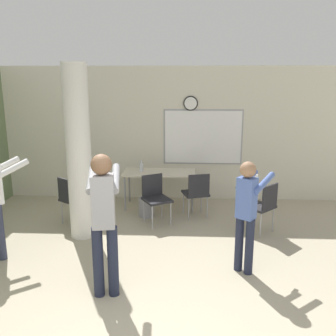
{
  "coord_description": "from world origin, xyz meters",
  "views": [
    {
      "loc": [
        0.41,
        -2.8,
        2.58
      ],
      "look_at": [
        0.13,
        2.98,
        1.17
      ],
      "focal_mm": 40.0,
      "sensor_mm": 36.0,
      "label": 1
    }
  ],
  "objects_px": {
    "person_playing_front": "(104,214)",
    "chair_table_front": "(155,196)",
    "chair_mid_room": "(262,204)",
    "chair_near_pillar": "(72,197)",
    "chair_table_right": "(197,191)",
    "person_playing_side": "(247,208)",
    "folding_table": "(159,174)",
    "bottle_on_table": "(141,167)"
  },
  "relations": [
    {
      "from": "folding_table",
      "to": "chair_table_right",
      "type": "bearing_deg",
      "value": -38.03
    },
    {
      "from": "folding_table",
      "to": "chair_near_pillar",
      "type": "xyz_separation_m",
      "value": [
        -1.48,
        -1.01,
        -0.17
      ]
    },
    {
      "from": "chair_near_pillar",
      "to": "chair_table_right",
      "type": "bearing_deg",
      "value": 11.18
    },
    {
      "from": "folding_table",
      "to": "chair_near_pillar",
      "type": "height_order",
      "value": "chair_near_pillar"
    },
    {
      "from": "chair_near_pillar",
      "to": "bottle_on_table",
      "type": "bearing_deg",
      "value": 42.82
    },
    {
      "from": "folding_table",
      "to": "chair_table_front",
      "type": "distance_m",
      "value": 0.87
    },
    {
      "from": "chair_mid_room",
      "to": "chair_table_right",
      "type": "relative_size",
      "value": 1.0
    },
    {
      "from": "chair_table_front",
      "to": "bottle_on_table",
      "type": "bearing_deg",
      "value": 111.93
    },
    {
      "from": "person_playing_front",
      "to": "chair_table_front",
      "type": "bearing_deg",
      "value": 80.06
    },
    {
      "from": "folding_table",
      "to": "person_playing_side",
      "type": "relative_size",
      "value": 0.94
    },
    {
      "from": "folding_table",
      "to": "person_playing_side",
      "type": "height_order",
      "value": "person_playing_side"
    },
    {
      "from": "chair_table_front",
      "to": "chair_near_pillar",
      "type": "height_order",
      "value": "same"
    },
    {
      "from": "bottle_on_table",
      "to": "chair_table_front",
      "type": "bearing_deg",
      "value": -68.07
    },
    {
      "from": "chair_table_right",
      "to": "chair_table_front",
      "type": "xyz_separation_m",
      "value": [
        -0.75,
        -0.28,
        0.0
      ]
    },
    {
      "from": "chair_table_right",
      "to": "chair_near_pillar",
      "type": "distance_m",
      "value": 2.25
    },
    {
      "from": "chair_table_right",
      "to": "bottle_on_table",
      "type": "bearing_deg",
      "value": 151.67
    },
    {
      "from": "chair_table_right",
      "to": "person_playing_front",
      "type": "distance_m",
      "value": 2.9
    },
    {
      "from": "folding_table",
      "to": "bottle_on_table",
      "type": "xyz_separation_m",
      "value": [
        -0.37,
        0.02,
        0.14
      ]
    },
    {
      "from": "chair_table_right",
      "to": "person_playing_side",
      "type": "distance_m",
      "value": 2.1
    },
    {
      "from": "chair_mid_room",
      "to": "chair_near_pillar",
      "type": "height_order",
      "value": "same"
    },
    {
      "from": "chair_table_front",
      "to": "person_playing_front",
      "type": "distance_m",
      "value": 2.42
    },
    {
      "from": "chair_table_front",
      "to": "person_playing_side",
      "type": "relative_size",
      "value": 0.57
    },
    {
      "from": "bottle_on_table",
      "to": "person_playing_front",
      "type": "bearing_deg",
      "value": -91.0
    },
    {
      "from": "chair_table_right",
      "to": "person_playing_front",
      "type": "xyz_separation_m",
      "value": [
        -1.15,
        -2.61,
        0.52
      ]
    },
    {
      "from": "folding_table",
      "to": "chair_table_front",
      "type": "bearing_deg",
      "value": -91.02
    },
    {
      "from": "bottle_on_table",
      "to": "person_playing_front",
      "type": "height_order",
      "value": "person_playing_front"
    },
    {
      "from": "chair_mid_room",
      "to": "chair_table_front",
      "type": "xyz_separation_m",
      "value": [
        -1.83,
        0.37,
        0.0
      ]
    },
    {
      "from": "bottle_on_table",
      "to": "person_playing_front",
      "type": "distance_m",
      "value": 3.21
    },
    {
      "from": "chair_near_pillar",
      "to": "person_playing_side",
      "type": "relative_size",
      "value": 0.57
    },
    {
      "from": "chair_mid_room",
      "to": "bottle_on_table",
      "type": "bearing_deg",
      "value": 150.28
    },
    {
      "from": "chair_near_pillar",
      "to": "person_playing_front",
      "type": "bearing_deg",
      "value": -64.15
    },
    {
      "from": "chair_table_front",
      "to": "person_playing_side",
      "type": "xyz_separation_m",
      "value": [
        1.35,
        -1.69,
        0.39
      ]
    },
    {
      "from": "folding_table",
      "to": "chair_table_right",
      "type": "relative_size",
      "value": 1.65
    },
    {
      "from": "chair_table_front",
      "to": "person_playing_front",
      "type": "relative_size",
      "value": 0.5
    },
    {
      "from": "person_playing_front",
      "to": "person_playing_side",
      "type": "bearing_deg",
      "value": 19.95
    },
    {
      "from": "chair_table_right",
      "to": "chair_table_front",
      "type": "height_order",
      "value": "same"
    },
    {
      "from": "person_playing_front",
      "to": "chair_mid_room",
      "type": "bearing_deg",
      "value": 41.17
    },
    {
      "from": "person_playing_side",
      "to": "chair_mid_room",
      "type": "bearing_deg",
      "value": 69.91
    },
    {
      "from": "chair_table_right",
      "to": "chair_near_pillar",
      "type": "height_order",
      "value": "same"
    },
    {
      "from": "chair_table_right",
      "to": "person_playing_side",
      "type": "relative_size",
      "value": 0.57
    },
    {
      "from": "chair_mid_room",
      "to": "chair_near_pillar",
      "type": "relative_size",
      "value": 1.0
    },
    {
      "from": "folding_table",
      "to": "bottle_on_table",
      "type": "distance_m",
      "value": 0.39
    }
  ]
}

